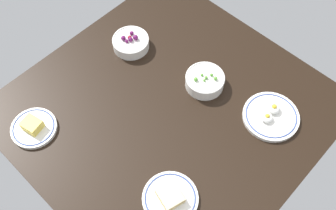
{
  "coord_description": "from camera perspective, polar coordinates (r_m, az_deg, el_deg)",
  "views": [
    {
      "loc": [
        -56.65,
        -53.92,
        134.35
      ],
      "look_at": [
        0.0,
        0.0,
        6.0
      ],
      "focal_mm": 42.14,
      "sensor_mm": 36.0,
      "label": 1
    }
  ],
  "objects": [
    {
      "name": "dining_table",
      "position": [
        1.54,
        0.0,
        -0.78
      ],
      "size": [
        110.39,
        108.6,
        4.0
      ],
      "primitive_type": "cube",
      "color": "black",
      "rests_on": "ground"
    },
    {
      "name": "plate_cheese",
      "position": [
        1.55,
        -18.88,
        -3.06
      ],
      "size": [
        17.04,
        17.04,
        5.11
      ],
      "color": "white",
      "rests_on": "dining_table"
    },
    {
      "name": "plate_eggs",
      "position": [
        1.54,
        14.66,
        -1.52
      ],
      "size": [
        21.42,
        21.42,
        5.1
      ],
      "color": "white",
      "rests_on": "dining_table"
    },
    {
      "name": "bowl_peas",
      "position": [
        1.56,
        5.34,
        3.53
      ],
      "size": [
        15.52,
        15.52,
        6.52
      ],
      "color": "white",
      "rests_on": "dining_table"
    },
    {
      "name": "plate_sandwich",
      "position": [
        1.36,
        0.33,
        -13.29
      ],
      "size": [
        19.11,
        19.11,
        4.58
      ],
      "color": "white",
      "rests_on": "dining_table"
    },
    {
      "name": "bowl_berries",
      "position": [
        1.68,
        -5.39,
        9.0
      ],
      "size": [
        15.43,
        15.43,
        6.58
      ],
      "color": "white",
      "rests_on": "dining_table"
    }
  ]
}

